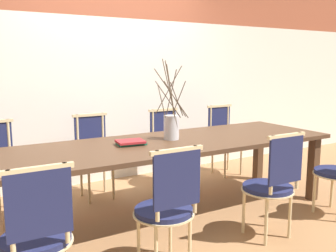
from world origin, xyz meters
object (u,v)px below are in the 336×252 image
(chair_far_center, at_px, (168,145))
(book_stack, at_px, (131,142))
(chair_near_center, at_px, (272,182))
(vase_centerpiece, at_px, (171,126))
(dining_table, at_px, (168,149))

(chair_far_center, relative_size, book_stack, 3.27)
(chair_near_center, distance_m, vase_centerpiece, 1.10)
(chair_far_center, xyz_separation_m, vase_centerpiece, (-0.42, -0.78, 0.38))
(dining_table, xyz_separation_m, book_stack, (-0.36, 0.05, 0.09))
(chair_near_center, distance_m, chair_far_center, 1.72)
(vase_centerpiece, relative_size, book_stack, 2.77)
(dining_table, bearing_deg, chair_far_center, 59.69)
(chair_far_center, height_order, vase_centerpiece, vase_centerpiece)
(vase_centerpiece, bearing_deg, chair_far_center, 61.80)
(dining_table, relative_size, chair_far_center, 3.65)
(dining_table, height_order, vase_centerpiece, vase_centerpiece)
(vase_centerpiece, bearing_deg, chair_near_center, -66.05)
(dining_table, height_order, chair_near_center, chair_near_center)
(chair_near_center, height_order, vase_centerpiece, vase_centerpiece)
(chair_far_center, height_order, book_stack, chair_far_center)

